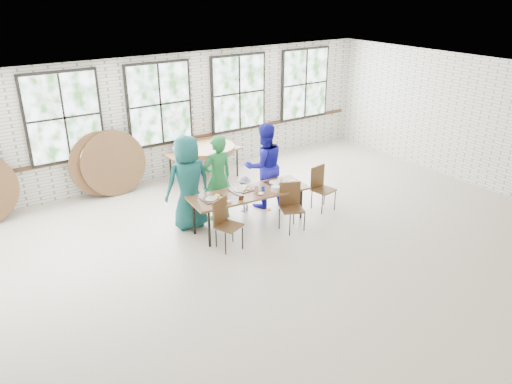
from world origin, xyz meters
TOP-DOWN VIEW (x-y plane):
  - room at (0.00, 4.44)m, footprint 12.00×12.00m
  - dining_table at (0.30, 1.08)m, footprint 2.46×1.00m
  - chair_near_left at (-0.55, 0.62)m, footprint 0.55×0.54m
  - chair_near_right at (0.93, 0.55)m, footprint 0.54×0.53m
  - chair_spare at (2.03, 0.93)m, footprint 0.48×0.47m
  - adult_teal at (-0.69, 1.73)m, footprint 0.94×0.62m
  - adult_green at (-0.03, 1.73)m, footprint 0.67×0.45m
  - toddler at (0.60, 1.73)m, footprint 0.57×0.42m
  - adult_blue at (1.11, 1.73)m, footprint 1.00×0.84m
  - storage_table at (0.79, 3.82)m, footprint 1.85×0.88m
  - tabletop_clutter at (0.40, 1.04)m, footprint 1.93×0.66m
  - round_tops_stacked at (0.79, 3.82)m, footprint 1.50×1.50m
  - round_tops_leaning at (-2.79, 4.23)m, footprint 4.36×0.42m

SIDE VIEW (x-z plane):
  - toddler at x=0.60m, z-range 0.00..0.80m
  - chair_near_left at x=-0.55m, z-range 0.08..1.03m
  - chair_near_right at x=0.93m, z-range 0.08..1.03m
  - chair_spare at x=2.03m, z-range 0.08..1.03m
  - storage_table at x=0.79m, z-range 0.32..1.06m
  - dining_table at x=0.30m, z-range 0.32..1.06m
  - round_tops_leaning at x=-2.79m, z-range -0.01..1.48m
  - tabletop_clutter at x=0.40m, z-range 0.71..0.82m
  - round_tops_stacked at x=0.79m, z-range 0.74..0.87m
  - adult_green at x=-0.03m, z-range 0.00..1.79m
  - adult_blue at x=1.11m, z-range 0.00..1.84m
  - adult_teal at x=-0.69m, z-range 0.00..1.89m
  - room at x=0.00m, z-range -4.17..7.83m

